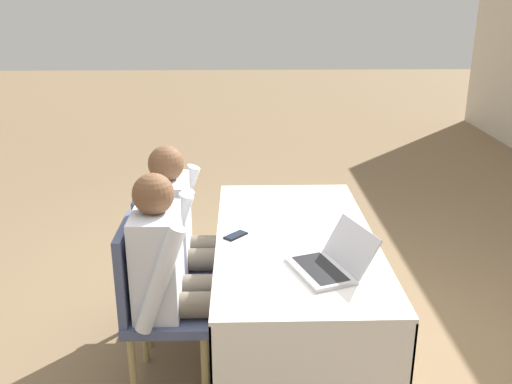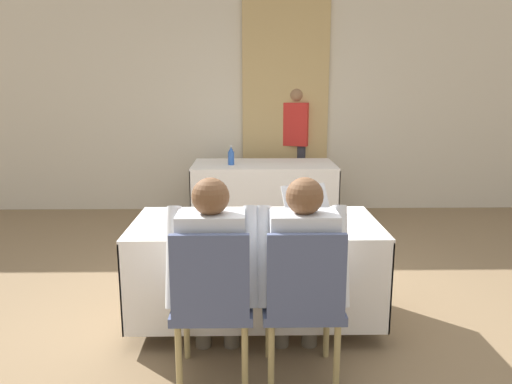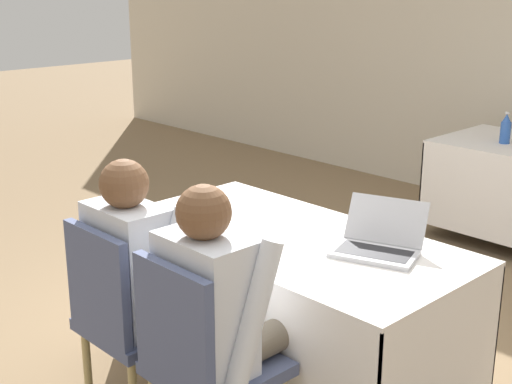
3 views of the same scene
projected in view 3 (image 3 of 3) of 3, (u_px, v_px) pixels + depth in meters
ground_plane at (287, 377)px, 3.42m from camera, size 24.00×24.00×0.00m
conference_table_near at (289, 271)px, 3.26m from camera, size 1.65×0.84×0.72m
laptop at (378, 244)px, 3.01m from camera, size 0.43×0.42×0.20m
cell_phone at (237, 253)px, 3.00m from camera, size 0.14×0.14×0.01m
paper_beside_laptop at (304, 265)px, 2.88m from camera, size 0.32×0.36×0.00m
paper_centre_table at (252, 206)px, 3.62m from camera, size 0.32×0.36×0.00m
water_bottle at (506, 129)px, 4.96m from camera, size 0.07×0.07×0.22m
chair_near_left at (126, 315)px, 2.97m from camera, size 0.44×0.44×0.90m
chair_near_right at (201, 358)px, 2.63m from camera, size 0.44×0.44×0.90m
person_checkered_shirt at (145, 272)px, 2.99m from camera, size 0.50×0.52×1.16m
person_white_shirt at (222, 310)px, 2.65m from camera, size 0.50×0.52×1.16m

